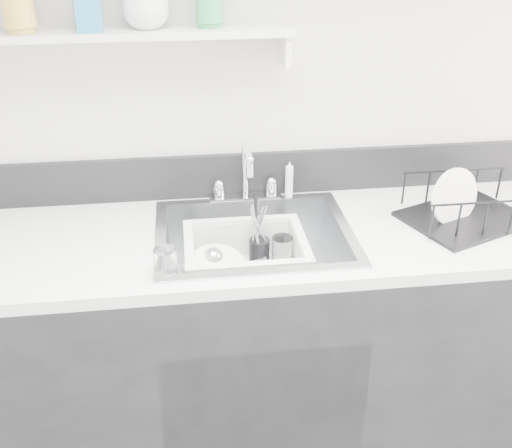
{
  "coord_description": "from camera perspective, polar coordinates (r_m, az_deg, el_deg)",
  "views": [
    {
      "loc": [
        -0.21,
        -0.51,
        1.87
      ],
      "look_at": [
        0.0,
        1.14,
        0.98
      ],
      "focal_mm": 42.0,
      "sensor_mm": 36.0,
      "label": 1
    }
  ],
  "objects": [
    {
      "name": "backsplash",
      "position": [
        2.18,
        -1.16,
        4.74
      ],
      "size": [
        3.2,
        0.02,
        0.16
      ],
      "primitive_type": "cube",
      "color": "black",
      "rests_on": "counter_run"
    },
    {
      "name": "tumbler_in_tub",
      "position": [
        2.06,
        2.5,
        -2.58
      ],
      "size": [
        0.08,
        0.08,
        0.1
      ],
      "primitive_type": "cylinder",
      "rotation": [
        0.0,
        0.0,
        -0.17
      ],
      "color": "white",
      "rests_on": "wash_tub"
    },
    {
      "name": "dish_rack",
      "position": [
        2.13,
        19.51,
        2.03
      ],
      "size": [
        0.47,
        0.42,
        0.14
      ],
      "primitive_type": null,
      "rotation": [
        0.0,
        0.0,
        0.38
      ],
      "color": "black",
      "rests_on": "counter_run"
    },
    {
      "name": "wall_shelf",
      "position": [
        1.96,
        -11.77,
        17.15
      ],
      "size": [
        1.0,
        0.16,
        0.12
      ],
      "color": "silver",
      "rests_on": "room_shell"
    },
    {
      "name": "utensil_cup",
      "position": [
        2.06,
        0.3,
        -2.38
      ],
      "size": [
        0.07,
        0.07,
        0.24
      ],
      "rotation": [
        0.0,
        0.0,
        0.18
      ],
      "color": "black",
      "rests_on": "wash_tub"
    },
    {
      "name": "counter_run",
      "position": [
        2.21,
        -0.17,
        -11.33
      ],
      "size": [
        3.2,
        0.62,
        0.92
      ],
      "color": "black",
      "rests_on": "ground"
    },
    {
      "name": "room_shell",
      "position": [
        0.93,
        6.16,
        16.66
      ],
      "size": [
        3.5,
        3.0,
        2.6
      ],
      "color": "silver",
      "rests_on": "ground"
    },
    {
      "name": "plate_stack",
      "position": [
        1.98,
        -3.44,
        -4.77
      ],
      "size": [
        0.23,
        0.23,
        0.09
      ],
      "rotation": [
        0.0,
        0.0,
        0.02
      ],
      "color": "white",
      "rests_on": "wash_tub"
    },
    {
      "name": "soap_bottle_b",
      "position": [
        1.94,
        -15.9,
        19.73
      ],
      "size": [
        0.09,
        0.09,
        0.17
      ],
      "primitive_type": "imported",
      "rotation": [
        0.0,
        0.0,
        0.18
      ],
      "color": "teal",
      "rests_on": "wall_shelf"
    },
    {
      "name": "side_sprayer",
      "position": [
        2.17,
        3.18,
        4.26
      ],
      "size": [
        0.03,
        0.03,
        0.14
      ],
      "primitive_type": "cylinder",
      "color": "white",
      "rests_on": "counter_run"
    },
    {
      "name": "faucet",
      "position": [
        2.14,
        -1.01,
        3.71
      ],
      "size": [
        0.26,
        0.18,
        0.23
      ],
      "color": "silver",
      "rests_on": "counter_run"
    },
    {
      "name": "tumbler_counter",
      "position": [
        1.73,
        -8.61,
        -3.73
      ],
      "size": [
        0.09,
        0.09,
        0.09
      ],
      "primitive_type": "cylinder",
      "rotation": [
        0.0,
        0.0,
        0.43
      ],
      "color": "white",
      "rests_on": "counter_run"
    },
    {
      "name": "bowl_small",
      "position": [
        1.97,
        2.9,
        -5.18
      ],
      "size": [
        0.12,
        0.12,
        0.04
      ],
      "primitive_type": "imported",
      "rotation": [
        0.0,
        0.0,
        -0.06
      ],
      "color": "white",
      "rests_on": "wash_tub"
    },
    {
      "name": "sink",
      "position": [
        2.0,
        -0.18,
        -3.12
      ],
      "size": [
        0.64,
        0.52,
        0.2
      ],
      "primitive_type": null,
      "color": "silver",
      "rests_on": "counter_run"
    },
    {
      "name": "ladle",
      "position": [
        1.97,
        -2.63,
        -4.44
      ],
      "size": [
        0.26,
        0.28,
        0.08
      ],
      "primitive_type": null,
      "rotation": [
        0.0,
        0.0,
        -0.85
      ],
      "color": "silver",
      "rests_on": "wash_tub"
    },
    {
      "name": "wash_tub",
      "position": [
        1.98,
        -0.99,
        -3.45
      ],
      "size": [
        0.46,
        0.41,
        0.15
      ],
      "primitive_type": null,
      "rotation": [
        0.0,
        0.0,
        0.26
      ],
      "color": "white",
      "rests_on": "sink"
    }
  ]
}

